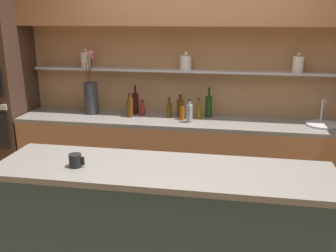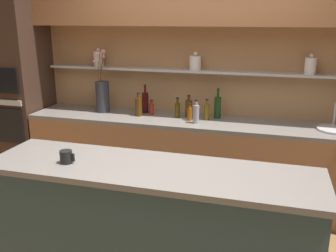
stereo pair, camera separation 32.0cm
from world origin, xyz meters
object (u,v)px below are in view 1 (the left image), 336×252
at_px(flower_vase, 91,96).
at_px(sink_fixture, 323,123).
at_px(bottle_oil_3, 169,109).
at_px(coffee_mug, 75,161).
at_px(bottle_oil_0, 199,111).
at_px(bottle_wine_8, 135,103).
at_px(bottle_spirit_1, 130,107).
at_px(bottle_wine_6, 209,106).
at_px(bottle_sauce_4, 182,113).
at_px(bottle_spirit_2, 189,113).
at_px(bottle_spirit_5, 180,108).
at_px(bottle_sauce_7, 142,109).

relative_size(flower_vase, sink_fixture, 2.10).
height_order(bottle_oil_3, coffee_mug, bottle_oil_3).
height_order(bottle_oil_0, bottle_wine_8, bottle_wine_8).
xyz_separation_m(bottle_spirit_1, bottle_wine_6, (0.85, 0.15, 0.01)).
bearing_deg(bottle_sauce_4, bottle_oil_3, 150.44).
xyz_separation_m(bottle_oil_0, bottle_spirit_1, (-0.75, -0.05, 0.02)).
distance_m(bottle_spirit_2, bottle_spirit_5, 0.26).
bearing_deg(bottle_sauce_4, bottle_spirit_1, 177.06).
bearing_deg(bottle_oil_0, coffee_mug, -110.62).
height_order(bottle_oil_3, bottle_sauce_7, bottle_oil_3).
height_order(sink_fixture, bottle_sauce_4, sink_fixture).
height_order(sink_fixture, bottle_spirit_2, sink_fixture).
height_order(flower_vase, bottle_spirit_1, flower_vase).
bearing_deg(sink_fixture, bottle_wine_6, 173.20).
bearing_deg(coffee_mug, flower_vase, 107.90).
xyz_separation_m(bottle_oil_0, bottle_spirit_5, (-0.21, 0.06, 0.01)).
distance_m(sink_fixture, bottle_wine_6, 1.18).
bearing_deg(bottle_oil_0, flower_vase, 179.03).
xyz_separation_m(bottle_oil_0, bottle_oil_3, (-0.32, 0.01, -0.00)).
relative_size(bottle_spirit_2, bottle_wine_6, 0.76).
bearing_deg(bottle_spirit_5, bottle_spirit_2, -61.13).
bearing_deg(bottle_spirit_1, sink_fixture, 0.26).
distance_m(sink_fixture, bottle_spirit_1, 2.01).
distance_m(bottle_spirit_2, bottle_sauce_7, 0.58).
height_order(bottle_sauce_4, bottle_wine_8, bottle_wine_8).
xyz_separation_m(bottle_oil_0, coffee_mug, (-0.65, -1.72, 0.05)).
xyz_separation_m(bottle_spirit_2, bottle_spirit_5, (-0.13, 0.23, -0.00)).
distance_m(bottle_spirit_1, bottle_wine_6, 0.86).
relative_size(flower_vase, bottle_spirit_2, 2.86).
bearing_deg(bottle_spirit_1, flower_vase, 171.68).
relative_size(bottle_wine_6, bottle_sauce_7, 1.90).
relative_size(bottle_oil_0, bottle_spirit_2, 0.91).
height_order(bottle_spirit_1, bottle_spirit_2, bottle_spirit_1).
bearing_deg(bottle_spirit_2, bottle_spirit_1, 170.02).
xyz_separation_m(bottle_oil_0, bottle_sauce_7, (-0.63, 0.04, -0.02)).
xyz_separation_m(flower_vase, bottle_sauce_4, (1.04, -0.10, -0.13)).
relative_size(bottle_oil_3, bottle_sauce_7, 1.28).
xyz_separation_m(bottle_spirit_1, coffee_mug, (0.10, -1.68, 0.04)).
bearing_deg(flower_vase, bottle_oil_3, -0.56).
distance_m(bottle_spirit_2, bottle_sauce_4, 0.12).
bearing_deg(bottle_sauce_7, flower_vase, -178.15).
xyz_separation_m(bottle_spirit_1, bottle_spirit_2, (0.66, -0.12, -0.01)).
xyz_separation_m(bottle_oil_3, bottle_sauce_7, (-0.30, 0.03, -0.02)).
relative_size(bottle_spirit_2, bottle_spirit_5, 1.01).
bearing_deg(bottle_spirit_2, bottle_wine_8, 156.69).
height_order(bottle_spirit_1, bottle_wine_8, bottle_wine_8).
relative_size(flower_vase, coffee_mug, 6.79).
height_order(bottle_oil_0, bottle_spirit_2, bottle_spirit_2).
xyz_separation_m(sink_fixture, bottle_wine_6, (-1.16, 0.14, 0.10)).
distance_m(bottle_oil_0, bottle_spirit_2, 0.18).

